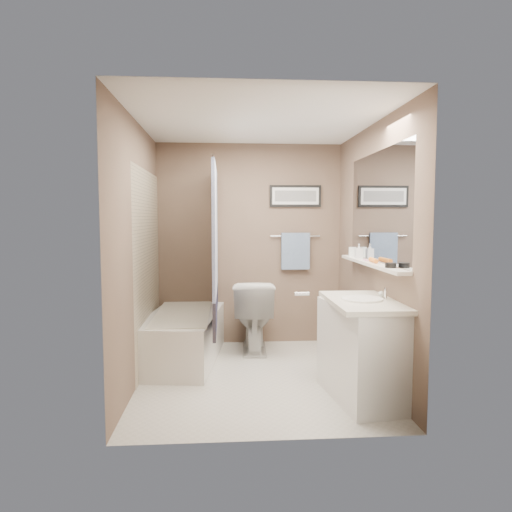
{
  "coord_description": "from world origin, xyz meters",
  "views": [
    {
      "loc": [
        -0.31,
        -4.23,
        1.51
      ],
      "look_at": [
        0.0,
        0.15,
        1.15
      ],
      "focal_mm": 32.0,
      "sensor_mm": 36.0,
      "label": 1
    }
  ],
  "objects": [
    {
      "name": "art_image",
      "position": [
        0.55,
        1.22,
        1.78
      ],
      "size": [
        0.5,
        0.0,
        0.13
      ],
      "primitive_type": "cube",
      "color": "#595959",
      "rests_on": "art_mat"
    },
    {
      "name": "ground",
      "position": [
        0.0,
        0.0,
        0.0
      ],
      "size": [
        2.5,
        2.5,
        0.0
      ],
      "primitive_type": "plane",
      "color": "beige",
      "rests_on": "ground"
    },
    {
      "name": "curtain_upper",
      "position": [
        -0.4,
        0.5,
        1.4
      ],
      "size": [
        0.03,
        1.45,
        1.28
      ],
      "primitive_type": "cube",
      "color": "silver",
      "rests_on": "curtain_rod"
    },
    {
      "name": "wall_front",
      "position": [
        0.0,
        -1.23,
        1.2
      ],
      "size": [
        2.2,
        0.04,
        2.4
      ],
      "primitive_type": "cube",
      "color": "brown",
      "rests_on": "ground"
    },
    {
      "name": "wall_right",
      "position": [
        1.08,
        0.0,
        1.2
      ],
      "size": [
        0.04,
        2.5,
        2.4
      ],
      "primitive_type": "cube",
      "color": "brown",
      "rests_on": "ground"
    },
    {
      "name": "soap_bottle",
      "position": [
        1.04,
        0.22,
        1.19
      ],
      "size": [
        0.07,
        0.07,
        0.15
      ],
      "primitive_type": "imported",
      "rotation": [
        0.0,
        0.0,
        -0.06
      ],
      "color": "#999999",
      "rests_on": "shelf"
    },
    {
      "name": "towel",
      "position": [
        0.55,
        1.2,
        1.12
      ],
      "size": [
        0.34,
        0.05,
        0.44
      ],
      "primitive_type": "cube",
      "color": "#8CA9CC",
      "rests_on": "towel_bar"
    },
    {
      "name": "candle_bowl_near",
      "position": [
        1.04,
        -0.66,
        1.14
      ],
      "size": [
        0.09,
        0.09,
        0.04
      ],
      "primitive_type": "cylinder",
      "color": "black",
      "rests_on": "shelf"
    },
    {
      "name": "faucet_knob",
      "position": [
        1.03,
        -0.47,
        0.87
      ],
      "size": [
        0.05,
        0.05,
        0.05
      ],
      "primitive_type": "sphere",
      "color": "silver",
      "rests_on": "countertop"
    },
    {
      "name": "wall_back",
      "position": [
        0.0,
        1.23,
        1.2
      ],
      "size": [
        2.2,
        0.04,
        2.4
      ],
      "primitive_type": "cube",
      "color": "brown",
      "rests_on": "ground"
    },
    {
      "name": "bathtub",
      "position": [
        -0.75,
        0.59,
        0.25
      ],
      "size": [
        0.88,
        1.57,
        0.5
      ],
      "primitive_type": "cube",
      "rotation": [
        0.0,
        0.0,
        -0.12
      ],
      "color": "silver",
      "rests_on": "ground"
    },
    {
      "name": "art_frame",
      "position": [
        0.55,
        1.23,
        1.78
      ],
      "size": [
        0.62,
        0.02,
        0.26
      ],
      "primitive_type": "cube",
      "color": "black",
      "rests_on": "wall_back"
    },
    {
      "name": "curtain_rod",
      "position": [
        -0.4,
        0.5,
        2.05
      ],
      "size": [
        0.02,
        1.55,
        0.02
      ],
      "primitive_type": "cylinder",
      "rotation": [
        1.57,
        0.0,
        0.0
      ],
      "color": "silver",
      "rests_on": "wall_left"
    },
    {
      "name": "pink_comb",
      "position": [
        1.04,
        -0.02,
        1.12
      ],
      "size": [
        0.04,
        0.16,
        0.01
      ],
      "primitive_type": "cube",
      "rotation": [
        0.0,
        0.0,
        -0.05
      ],
      "color": "pink",
      "rests_on": "shelf"
    },
    {
      "name": "curtain_lower",
      "position": [
        -0.4,
        0.5,
        0.58
      ],
      "size": [
        0.03,
        1.45,
        0.36
      ],
      "primitive_type": "cube",
      "color": "#21223F",
      "rests_on": "curtain_rod"
    },
    {
      "name": "toilet",
      "position": [
        0.03,
        0.91,
        0.41
      ],
      "size": [
        0.5,
        0.82,
        0.82
      ],
      "primitive_type": "imported",
      "rotation": [
        0.0,
        0.0,
        3.09
      ],
      "color": "silver",
      "rests_on": "ground"
    },
    {
      "name": "towel_bar",
      "position": [
        0.55,
        1.22,
        1.3
      ],
      "size": [
        0.6,
        0.02,
        0.02
      ],
      "primitive_type": "cylinder",
      "rotation": [
        0.0,
        1.57,
        0.0
      ],
      "color": "silver",
      "rests_on": "wall_back"
    },
    {
      "name": "faucet_spout",
      "position": [
        1.03,
        -0.57,
        0.89
      ],
      "size": [
        0.02,
        0.02,
        0.1
      ],
      "primitive_type": "cylinder",
      "color": "white",
      "rests_on": "countertop"
    },
    {
      "name": "ceiling",
      "position": [
        0.0,
        0.0,
        2.38
      ],
      "size": [
        2.2,
        2.5,
        0.04
      ],
      "primitive_type": "cube",
      "color": "white",
      "rests_on": "wall_back"
    },
    {
      "name": "mirror",
      "position": [
        1.09,
        -0.15,
        1.62
      ],
      "size": [
        0.02,
        1.6,
        1.0
      ],
      "primitive_type": "cube",
      "color": "silver",
      "rests_on": "wall_right"
    },
    {
      "name": "tub_rim",
      "position": [
        -0.75,
        0.59,
        0.5
      ],
      "size": [
        0.56,
        1.36,
        0.02
      ],
      "primitive_type": "cube",
      "color": "beige",
      "rests_on": "bathtub"
    },
    {
      "name": "vanity",
      "position": [
        0.85,
        -0.57,
        0.4
      ],
      "size": [
        0.61,
        0.96,
        0.8
      ],
      "primitive_type": "cube",
      "rotation": [
        0.0,
        0.0,
        0.13
      ],
      "color": "silver",
      "rests_on": "ground"
    },
    {
      "name": "hair_brush_front",
      "position": [
        1.04,
        -0.23,
        1.14
      ],
      "size": [
        0.06,
        0.22,
        0.04
      ],
      "primitive_type": "cylinder",
      "rotation": [
        1.57,
        0.0,
        -0.09
      ],
      "color": "orange",
      "rests_on": "shelf"
    },
    {
      "name": "shelf",
      "position": [
        1.04,
        -0.15,
        1.1
      ],
      "size": [
        0.12,
        1.6,
        0.03
      ],
      "primitive_type": "cube",
      "color": "silver",
      "rests_on": "wall_right"
    },
    {
      "name": "door_handle",
      "position": [
        0.22,
        -1.19,
        1.0
      ],
      "size": [
        0.1,
        0.02,
        0.02
      ],
      "primitive_type": "cylinder",
      "rotation": [
        0.0,
        1.57,
        0.0
      ],
      "color": "silver",
      "rests_on": "door"
    },
    {
      "name": "glass_jar",
      "position": [
        1.04,
        0.44,
        1.17
      ],
      "size": [
        0.08,
        0.08,
        0.1
      ],
      "primitive_type": "cylinder",
      "color": "white",
      "rests_on": "shelf"
    },
    {
      "name": "countertop",
      "position": [
        0.84,
        -0.57,
        0.82
      ],
      "size": [
        0.54,
        0.96,
        0.04
      ],
      "primitive_type": "cube",
      "color": "silver",
      "rests_on": "vanity"
    },
    {
      "name": "art_mat",
      "position": [
        0.55,
        1.22,
        1.78
      ],
      "size": [
        0.56,
        0.0,
        0.2
      ],
      "primitive_type": "cube",
      "color": "white",
      "rests_on": "art_frame"
    },
    {
      "name": "tile_surround",
      "position": [
        -1.09,
        0.5,
        1.0
      ],
      "size": [
        0.02,
        1.55,
        2.0
      ],
      "primitive_type": "cube",
      "color": "tan",
      "rests_on": "wall_left"
    },
    {
      "name": "wall_left",
      "position": [
        -1.08,
        0.0,
        1.2
      ],
      "size": [
        0.04,
        2.5,
        2.4
      ],
      "primitive_type": "cube",
      "color": "brown",
      "rests_on": "ground"
    },
    {
      "name": "sink_basin",
      "position": [
        0.83,
        -0.57,
        0.85
      ],
      "size": [
        0.34,
        0.34,
        0.01
      ],
      "primitive_type": "cylinder",
      "color": "white",
      "rests_on": "countertop"
    },
    {
      "name": "door",
      "position": [
        0.55,
        -1.24,
        1.0
      ],
      "size": [
        0.8,
        0.02,
        2.0
      ],
      "primitive_type": "cube",
      "color": "silver",
      "rests_on": "wall_front"
    }
  ]
}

